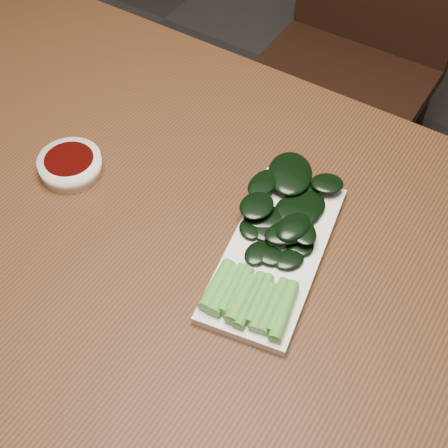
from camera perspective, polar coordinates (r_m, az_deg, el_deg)
ground at (r=1.57m, az=-1.44°, el=-18.04°), size 6.00×6.00×0.00m
table at (r=0.97m, az=-2.22°, el=-3.55°), size 1.40×0.80×0.75m
chair_far at (r=1.71m, az=11.44°, el=14.96°), size 0.45×0.45×0.89m
sauce_bowl at (r=1.01m, az=-13.88°, el=5.29°), size 0.10×0.10×0.03m
serving_plate at (r=0.89m, az=4.68°, el=-2.58°), size 0.18×0.31×0.01m
gai_lan at (r=0.88m, az=4.67°, el=-1.21°), size 0.18×0.32×0.03m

